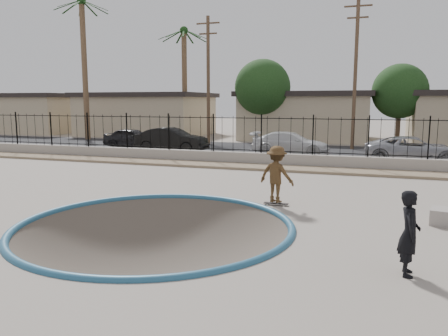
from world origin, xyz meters
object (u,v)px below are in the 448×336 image
skater (276,177)px  skateboard (276,203)px  car_b (172,140)px  car_a (133,138)px  car_d (413,149)px  car_c (290,143)px  videographer (409,233)px

skater → skateboard: size_ratio=2.30×
car_b → skateboard: bearing=-142.8°
car_a → car_d: bearing=-94.7°
skateboard → car_a: size_ratio=0.19×
car_c → car_b: bearing=96.7°
skateboard → videographer: (3.34, -4.54, 0.72)m
videographer → car_b: bearing=35.5°
car_b → car_d: 13.70m
skater → car_c: bearing=-65.0°
videographer → skateboard: bearing=34.7°
skateboard → car_b: car_b is taller
skateboard → videographer: videographer is taller
skater → car_c: (-1.76, 12.58, -0.16)m
skater → videographer: (3.34, -4.54, -0.07)m
car_c → skater: bearing=-172.7°
videographer → car_d: 15.83m
car_a → car_b: 3.60m
skateboard → car_b: (-8.94, 11.65, 0.72)m
skateboard → videographer: bearing=-54.0°
videographer → car_c: videographer is taller
car_a → car_b: size_ratio=0.87×
skater → car_b: bearing=-35.5°
videographer → car_b: videographer is taller
skater → car_d: skater is taller
car_a → car_d: (17.10, -1.60, -0.00)m
videographer → car_c: bearing=15.0°
car_d → car_a: bearing=82.1°
skateboard → car_d: car_d is taller
skater → car_b: 14.68m
skateboard → car_b: 14.70m
car_a → car_c: car_a is taller
car_a → car_b: (3.40, -1.18, 0.07)m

